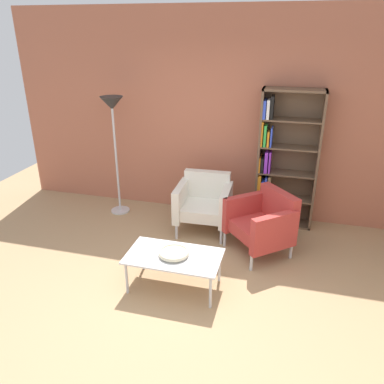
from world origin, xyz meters
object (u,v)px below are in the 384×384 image
(bookshelf_tall, at_px, (281,161))
(armchair_by_bookshelf, at_px, (204,202))
(decorative_bowl, at_px, (174,253))
(coffee_table_low, at_px, (174,258))
(armchair_corner_red, at_px, (263,222))
(floor_lamp_torchiere, at_px, (113,118))

(bookshelf_tall, relative_size, armchair_by_bookshelf, 2.44)
(bookshelf_tall, xyz_separation_m, decorative_bowl, (-0.97, -1.86, -0.49))
(coffee_table_low, height_order, armchair_corner_red, armchair_corner_red)
(coffee_table_low, height_order, decorative_bowl, decorative_bowl)
(coffee_table_low, distance_m, armchair_corner_red, 1.30)
(bookshelf_tall, xyz_separation_m, armchair_by_bookshelf, (-0.96, -0.49, -0.51))
(bookshelf_tall, relative_size, coffee_table_low, 1.90)
(armchair_corner_red, height_order, floor_lamp_torchiere, floor_lamp_torchiere)
(bookshelf_tall, relative_size, decorative_bowl, 5.94)
(decorative_bowl, distance_m, armchair_corner_red, 1.29)
(decorative_bowl, bearing_deg, bookshelf_tall, 62.50)
(floor_lamp_torchiere, bearing_deg, coffee_table_low, -49.06)
(armchair_by_bookshelf, distance_m, armchair_corner_red, 0.92)
(decorative_bowl, relative_size, floor_lamp_torchiere, 0.18)
(bookshelf_tall, relative_size, floor_lamp_torchiere, 1.09)
(coffee_table_low, height_order, floor_lamp_torchiere, floor_lamp_torchiere)
(coffee_table_low, relative_size, armchair_by_bookshelf, 1.28)
(armchair_by_bookshelf, height_order, armchair_corner_red, same)
(decorative_bowl, bearing_deg, armchair_corner_red, 49.72)
(armchair_by_bookshelf, bearing_deg, armchair_corner_red, -26.54)
(floor_lamp_torchiere, bearing_deg, bookshelf_tall, 6.78)
(decorative_bowl, bearing_deg, coffee_table_low, -75.96)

